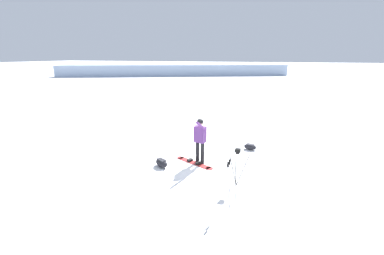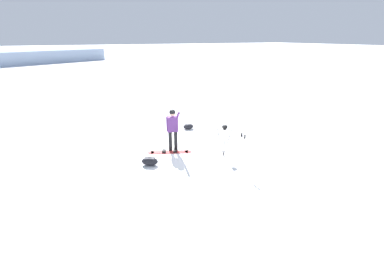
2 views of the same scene
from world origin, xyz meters
name	(u,v)px [view 1 (image 1 of 2)]	position (x,y,z in m)	size (l,w,h in m)	color
ground_plane	(204,164)	(0.00, 0.00, 0.00)	(300.00, 300.00, 0.00)	white
snowboarder	(200,136)	(-0.02, -0.17, 1.06)	(0.74, 0.46, 1.76)	black
snowboard	(194,162)	(0.06, -0.36, 0.03)	(0.84, 1.61, 0.10)	#B23333
gear_bag_large	(250,147)	(-2.05, 1.48, 0.13)	(0.38, 0.57, 0.25)	black
camera_tripod	(238,159)	(1.25, 1.41, 0.88)	(0.66, 0.55, 1.23)	#262628
gear_bag_small	(162,163)	(0.75, -1.39, 0.16)	(0.54, 0.65, 0.30)	black
ski_poles	(228,177)	(2.43, 1.36, 0.86)	(0.22, 0.21, 1.31)	gray
distant_ridge	(175,69)	(-41.64, -18.40, 1.05)	(27.74, 44.73, 2.11)	#91A6C1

